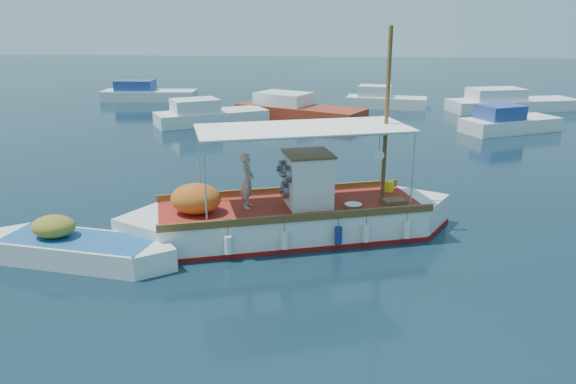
{
  "coord_description": "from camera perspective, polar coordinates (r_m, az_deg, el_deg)",
  "views": [
    {
      "loc": [
        0.88,
        -15.68,
        6.44
      ],
      "look_at": [
        -0.66,
        0.0,
        1.49
      ],
      "focal_mm": 35.0,
      "sensor_mm": 36.0,
      "label": 1
    }
  ],
  "objects": [
    {
      "name": "bg_boat_n",
      "position": [
        37.34,
        0.89,
        8.28
      ],
      "size": [
        8.9,
        6.23,
        1.8
      ],
      "rotation": [
        0.0,
        0.0,
        -0.45
      ],
      "color": "maroon",
      "rests_on": "ground"
    },
    {
      "name": "bg_boat_far_w",
      "position": [
        46.66,
        -14.17,
        9.61
      ],
      "size": [
        7.43,
        2.79,
        1.8
      ],
      "rotation": [
        0.0,
        0.0,
        0.07
      ],
      "color": "silver",
      "rests_on": "ground"
    },
    {
      "name": "dinghy",
      "position": [
        16.51,
        -20.59,
        -5.57
      ],
      "size": [
        5.76,
        2.23,
        1.42
      ],
      "rotation": [
        0.0,
        0.0,
        -0.15
      ],
      "color": "white",
      "rests_on": "ground"
    },
    {
      "name": "bg_boat_nw",
      "position": [
        35.51,
        -8.11,
        7.64
      ],
      "size": [
        7.1,
        5.49,
        1.8
      ],
      "rotation": [
        0.0,
        0.0,
        0.52
      ],
      "color": "silver",
      "rests_on": "ground"
    },
    {
      "name": "bg_boat_far_n",
      "position": [
        42.2,
        9.71,
        9.1
      ],
      "size": [
        5.95,
        2.84,
        1.8
      ],
      "rotation": [
        0.0,
        0.0,
        -0.15
      ],
      "color": "silver",
      "rests_on": "ground"
    },
    {
      "name": "bg_boat_e",
      "position": [
        43.22,
        21.53,
        8.34
      ],
      "size": [
        9.51,
        5.0,
        1.8
      ],
      "rotation": [
        0.0,
        0.0,
        0.28
      ],
      "color": "silver",
      "rests_on": "ground"
    },
    {
      "name": "fishing_caique",
      "position": [
        17.09,
        0.1,
        -2.68
      ],
      "size": [
        9.96,
        5.11,
        6.4
      ],
      "rotation": [
        0.0,
        0.0,
        0.32
      ],
      "color": "white",
      "rests_on": "ground"
    },
    {
      "name": "ground",
      "position": [
        16.98,
        2.22,
        -4.86
      ],
      "size": [
        160.0,
        160.0,
        0.0
      ],
      "primitive_type": "plane",
      "color": "black",
      "rests_on": "ground"
    },
    {
      "name": "bg_boat_ne",
      "position": [
        35.11,
        21.44,
        6.5
      ],
      "size": [
        6.1,
        4.56,
        1.8
      ],
      "rotation": [
        0.0,
        0.0,
        0.47
      ],
      "color": "silver",
      "rests_on": "ground"
    }
  ]
}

